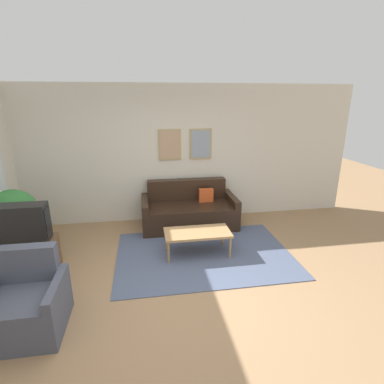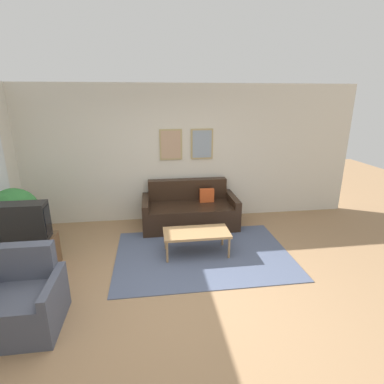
# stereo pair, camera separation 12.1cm
# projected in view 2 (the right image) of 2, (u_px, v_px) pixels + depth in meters

# --- Properties ---
(ground_plane) EXTENTS (16.00, 16.00, 0.00)m
(ground_plane) POSITION_uv_depth(u_px,v_px,m) (173.00, 297.00, 3.82)
(ground_plane) COLOR #997551
(area_rug) EXTENTS (2.78, 1.94, 0.01)m
(area_rug) POSITION_uv_depth(u_px,v_px,m) (203.00, 254.00, 4.85)
(area_rug) COLOR #4C5670
(area_rug) RESTS_ON ground_plane
(wall_back) EXTENTS (8.00, 0.09, 2.70)m
(wall_back) POSITION_uv_depth(u_px,v_px,m) (161.00, 154.00, 5.96)
(wall_back) COLOR beige
(wall_back) RESTS_ON ground_plane
(couch) EXTENTS (1.82, 0.90, 0.86)m
(couch) POSITION_uv_depth(u_px,v_px,m) (190.00, 211.00, 5.90)
(couch) COLOR black
(couch) RESTS_ON ground_plane
(coffee_table) EXTENTS (1.05, 0.51, 0.39)m
(coffee_table) POSITION_uv_depth(u_px,v_px,m) (196.00, 234.00, 4.78)
(coffee_table) COLOR #A87F51
(coffee_table) RESTS_ON ground_plane
(tv_stand) EXTENTS (0.78, 0.51, 0.51)m
(tv_stand) POSITION_uv_depth(u_px,v_px,m) (27.00, 255.00, 4.33)
(tv_stand) COLOR brown
(tv_stand) RESTS_ON ground_plane
(tv) EXTENTS (0.71, 0.28, 0.54)m
(tv) POSITION_uv_depth(u_px,v_px,m) (21.00, 222.00, 4.17)
(tv) COLOR black
(tv) RESTS_ON tv_stand
(armchair) EXTENTS (0.78, 0.76, 0.87)m
(armchair) POSITION_uv_depth(u_px,v_px,m) (23.00, 303.00, 3.26)
(armchair) COLOR #474C5B
(armchair) RESTS_ON ground_plane
(potted_plant_tall) EXTENTS (0.74, 0.74, 1.13)m
(potted_plant_tall) POSITION_uv_depth(u_px,v_px,m) (14.00, 214.00, 4.59)
(potted_plant_tall) COLOR #935638
(potted_plant_tall) RESTS_ON ground_plane
(potted_plant_by_window) EXTENTS (0.52, 0.52, 0.79)m
(potted_plant_by_window) POSITION_uv_depth(u_px,v_px,m) (32.00, 215.00, 5.14)
(potted_plant_by_window) COLOR slate
(potted_plant_by_window) RESTS_ON ground_plane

